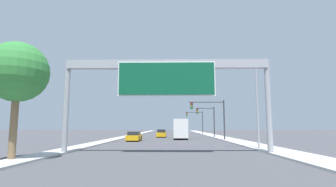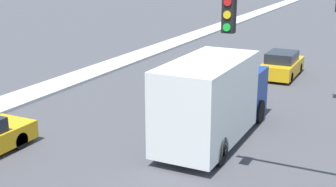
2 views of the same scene
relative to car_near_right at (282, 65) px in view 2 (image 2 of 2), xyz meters
The scene contains 4 objects.
median_strip_left 12.80m from the car_near_right, 147.22° to the left, with size 2.00×120.00×0.15m.
car_near_right is the anchor object (origin of this frame).
car_near_center 5.37m from the car_near_right, 130.69° to the right, with size 1.82×4.64×1.54m.
truck_box_primary 11.55m from the car_near_right, 90.00° to the right, with size 2.32×7.32×3.33m.
Camera 2 is at (7.77, 25.40, 6.85)m, focal length 50.00 mm.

